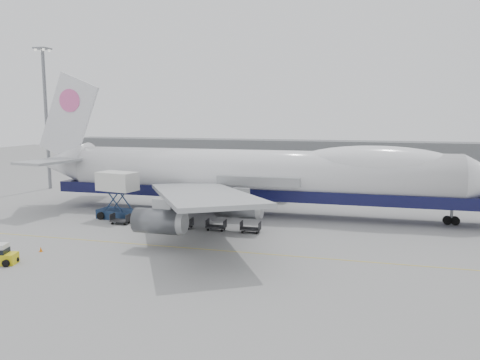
# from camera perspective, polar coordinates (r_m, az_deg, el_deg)

# --- Properties ---
(ground) EXTENTS (260.00, 260.00, 0.00)m
(ground) POSITION_cam_1_polar(r_m,az_deg,el_deg) (53.65, -0.90, -6.79)
(ground) COLOR gray
(ground) RESTS_ON ground
(apron_line) EXTENTS (60.00, 0.15, 0.01)m
(apron_line) POSITION_cam_1_polar(r_m,az_deg,el_deg) (48.12, -2.86, -8.55)
(apron_line) COLOR gold
(apron_line) RESTS_ON ground
(hangar) EXTENTS (110.00, 8.00, 7.00)m
(hangar) POSITION_cam_1_polar(r_m,az_deg,el_deg) (122.73, 3.47, 3.28)
(hangar) COLOR slate
(hangar) RESTS_ON ground
(floodlight_mast) EXTENTS (2.40, 2.40, 25.43)m
(floodlight_mast) POSITION_cam_1_polar(r_m,az_deg,el_deg) (92.77, -22.58, 7.79)
(floodlight_mast) COLOR slate
(floodlight_mast) RESTS_ON ground
(airliner) EXTENTS (67.00, 55.30, 19.98)m
(airliner) POSITION_cam_1_polar(r_m,az_deg,el_deg) (63.86, 2.57, 0.75)
(airliner) COLOR white
(airliner) RESTS_ON ground
(catering_truck) EXTENTS (5.89, 4.54, 6.21)m
(catering_truck) POSITION_cam_1_polar(r_m,az_deg,el_deg) (63.49, -14.67, -1.52)
(catering_truck) COLOR #172846
(catering_truck) RESTS_ON ground
(baggage_tug) EXTENTS (2.87, 2.02, 1.90)m
(baggage_tug) POSITION_cam_1_polar(r_m,az_deg,el_deg) (48.92, -27.17, -8.15)
(baggage_tug) COLOR yellow
(baggage_tug) RESTS_ON ground
(traffic_cone) EXTENTS (0.34, 0.34, 0.50)m
(traffic_cone) POSITION_cam_1_polar(r_m,az_deg,el_deg) (51.60, -23.11, -7.78)
(traffic_cone) COLOR orange
(traffic_cone) RESTS_ON ground
(dolly_0) EXTENTS (2.30, 1.35, 1.30)m
(dolly_0) POSITION_cam_1_polar(r_m,az_deg,el_deg) (60.86, -14.37, -4.73)
(dolly_0) COLOR #2D2D30
(dolly_0) RESTS_ON ground
(dolly_1) EXTENTS (2.30, 1.35, 1.30)m
(dolly_1) POSITION_cam_1_polar(r_m,az_deg,el_deg) (58.95, -10.78, -5.03)
(dolly_1) COLOR #2D2D30
(dolly_1) RESTS_ON ground
(dolly_2) EXTENTS (2.30, 1.35, 1.30)m
(dolly_2) POSITION_cam_1_polar(r_m,az_deg,el_deg) (57.29, -6.96, -5.33)
(dolly_2) COLOR #2D2D30
(dolly_2) RESTS_ON ground
(dolly_3) EXTENTS (2.30, 1.35, 1.30)m
(dolly_3) POSITION_cam_1_polar(r_m,az_deg,el_deg) (55.89, -2.93, -5.62)
(dolly_3) COLOR #2D2D30
(dolly_3) RESTS_ON ground
(dolly_4) EXTENTS (2.30, 1.35, 1.30)m
(dolly_4) POSITION_cam_1_polar(r_m,az_deg,el_deg) (54.79, 1.30, -5.90)
(dolly_4) COLOR #2D2D30
(dolly_4) RESTS_ON ground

